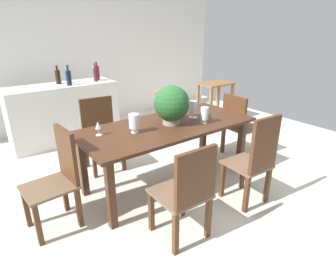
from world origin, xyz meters
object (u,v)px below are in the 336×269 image
Objects in this scene: wine_glass at (98,126)px; wine_bottle_clear at (97,73)px; flower_centerpiece at (172,104)px; chair_foot_end at (238,123)px; crystal_vase_left at (134,122)px; kitchen_counter at (64,113)px; dining_table at (168,132)px; chair_head_end at (59,175)px; chair_near_right at (255,158)px; crystal_vase_center_near at (193,108)px; wine_bottle_amber at (69,78)px; wine_bottle_dark at (58,77)px; crystal_vase_right at (205,114)px; chair_far_left at (100,130)px; chair_near_left at (187,190)px; side_table at (215,93)px; wine_bottle_tall at (95,75)px.

wine_bottle_clear is at bearing 66.32° from wine_glass.
wine_bottle_clear is (0.04, 2.14, 0.08)m from flower_centerpiece.
chair_foot_end is 3.03× the size of wine_bottle_clear.
wine_glass is (-0.34, 0.15, -0.02)m from crystal_vase_left.
kitchen_counter reaches higher than chair_foot_end.
dining_table is 0.49m from crystal_vase_left.
chair_head_end is 0.95× the size of chair_near_right.
wine_bottle_amber is at bearing 113.09° from crystal_vase_center_near.
wine_bottle_dark is at bearing 157.23° from chair_head_end.
crystal_vase_right reaches higher than chair_foot_end.
wine_bottle_amber reaches higher than crystal_vase_right.
crystal_vase_left reaches higher than chair_far_left.
kitchen_counter is 0.87m from wine_bottle_clear.
wine_bottle_amber reaches higher than flower_centerpiece.
chair_head_end reaches higher than wine_glass.
wine_glass is at bearing -72.29° from chair_near_left.
dining_table is at bearing 173.70° from flower_centerpiece.
chair_head_end reaches higher than kitchen_counter.
wine_bottle_dark is at bearing 99.49° from chair_far_left.
wine_bottle_clear is (-1.17, 2.13, 0.56)m from chair_foot_end.
chair_head_end is 2.36m from wine_bottle_dark.
flower_centerpiece reaches higher than side_table.
chair_far_left is 0.96m from crystal_vase_left.
chair_near_left is 0.98× the size of chair_far_left.
side_table is at bearing -138.26° from chair_near_left.
crystal_vase_center_near is 2.14m from wine_bottle_amber.
chair_near_left is 4.94× the size of crystal_vase_right.
dining_table is 2.18m from kitchen_counter.
crystal_vase_left is at bearing 85.05° from chair_head_end.
chair_near_right is 2.86m from side_table.
chair_foot_end is 4.30× the size of crystal_vase_center_near.
crystal_vase_left is at bearing -87.16° from kitchen_counter.
dining_table is 0.32m from flower_centerpiece.
crystal_vase_left reaches higher than dining_table.
wine_bottle_clear reaches higher than flower_centerpiece.
chair_near_left is 3.00m from kitchen_counter.
crystal_vase_left is (0.01, -0.89, 0.36)m from chair_far_left.
crystal_vase_center_near reaches higher than chair_near_left.
dining_table is at bearing 150.27° from crystal_vase_right.
chair_near_right is at bearing -72.15° from wine_bottle_dark.
chair_near_right reaches higher than crystal_vase_right.
crystal_vase_right is 0.24× the size of side_table.
wine_bottle_amber reaches higher than kitchen_counter.
chair_far_left is at bearing 126.68° from crystal_vase_right.
wine_bottle_clear reaches higher than wine_bottle_dark.
chair_foot_end is at bearing -4.22° from wine_glass.
flower_centerpiece is at bearing -91.19° from wine_bottle_clear.
wine_bottle_tall is (-1.24, 2.03, 0.55)m from chair_foot_end.
crystal_vase_center_near is at bearing -83.17° from chair_near_right.
flower_centerpiece is 2.35× the size of crystal_vase_right.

